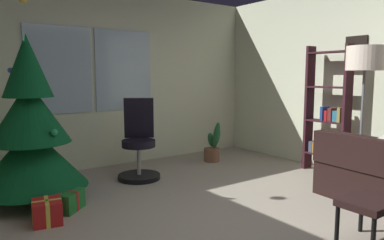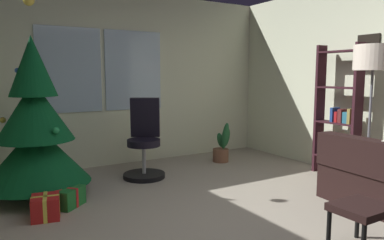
# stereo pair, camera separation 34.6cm
# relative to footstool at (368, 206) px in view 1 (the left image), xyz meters

# --- Properties ---
(ground_plane) EXTENTS (4.82, 6.09, 0.10)m
(ground_plane) POSITION_rel_footstool_xyz_m (-0.53, 0.64, -0.36)
(ground_plane) COLOR #A19785
(wall_back_with_windows) EXTENTS (4.82, 0.12, 2.63)m
(wall_back_with_windows) POSITION_rel_footstool_xyz_m (-0.54, 3.73, 1.01)
(wall_back_with_windows) COLOR #E3E9C4
(wall_back_with_windows) RESTS_ON ground_plane
(footstool) EXTENTS (0.42, 0.36, 0.37)m
(footstool) POSITION_rel_footstool_xyz_m (0.00, 0.00, 0.00)
(footstool) COLOR black
(footstool) RESTS_ON ground_plane
(holiday_tree) EXTENTS (1.17, 1.17, 2.23)m
(holiday_tree) POSITION_rel_footstool_xyz_m (-1.98, 2.68, 0.44)
(holiday_tree) COLOR #4C331E
(holiday_tree) RESTS_ON ground_plane
(gift_box_red) EXTENTS (0.30, 0.33, 0.22)m
(gift_box_red) POSITION_rel_footstool_xyz_m (-2.02, 1.96, -0.21)
(gift_box_red) COLOR red
(gift_box_red) RESTS_ON ground_plane
(gift_box_green) EXTENTS (0.45, 0.45, 0.21)m
(gift_box_green) POSITION_rel_footstool_xyz_m (-1.79, 2.21, -0.21)
(gift_box_green) COLOR #1E722D
(gift_box_green) RESTS_ON ground_plane
(office_chair) EXTENTS (0.58, 0.59, 1.07)m
(office_chair) POSITION_rel_footstool_xyz_m (-0.61, 2.82, 0.11)
(office_chair) COLOR black
(office_chair) RESTS_ON ground_plane
(bookshelf) EXTENTS (0.18, 0.64, 1.79)m
(bookshelf) POSITION_rel_footstool_xyz_m (1.67, 1.52, 0.48)
(bookshelf) COLOR #35171F
(bookshelf) RESTS_ON ground_plane
(floor_lamp) EXTENTS (0.42, 0.42, 1.71)m
(floor_lamp) POSITION_rel_footstool_xyz_m (1.27, 0.80, 1.17)
(floor_lamp) COLOR slate
(floor_lamp) RESTS_ON ground_plane
(potted_plant) EXTENTS (0.37, 0.35, 0.65)m
(potted_plant) POSITION_rel_footstool_xyz_m (0.81, 3.00, -0.09)
(potted_plant) COLOR brown
(potted_plant) RESTS_ON ground_plane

